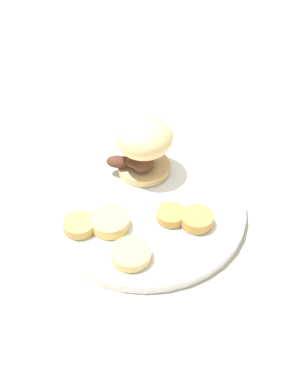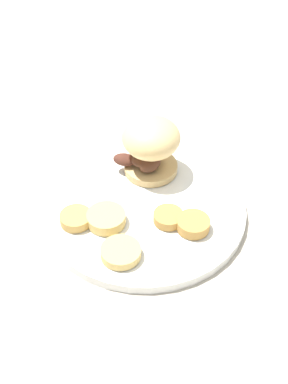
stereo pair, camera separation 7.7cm
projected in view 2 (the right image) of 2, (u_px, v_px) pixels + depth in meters
The scene contains 8 objects.
ground_plane at pixel (144, 212), 0.79m from camera, with size 4.00×4.00×0.00m, color #B2A899.
dinner_plate at pixel (144, 208), 0.79m from camera, with size 0.30×0.30×0.02m.
sandwich at pixel (151, 145), 0.81m from camera, with size 0.09×0.11×0.09m.
potato_round_0 at pixel (106, 218), 0.75m from camera, with size 0.06×0.06×0.02m, color #DBB766.
potato_round_1 at pixel (168, 217), 0.76m from camera, with size 0.04×0.04×0.01m, color #BC8942.
potato_round_2 at pixel (76, 218), 0.75m from camera, with size 0.05×0.05×0.01m, color tan.
potato_round_3 at pixel (193, 224), 0.74m from camera, with size 0.05×0.05×0.02m, color #BC8942.
potato_round_4 at pixel (121, 252), 0.71m from camera, with size 0.05×0.05×0.01m, color #DBB766.
Camera 2 is at (-0.55, -0.08, 0.56)m, focal length 50.00 mm.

